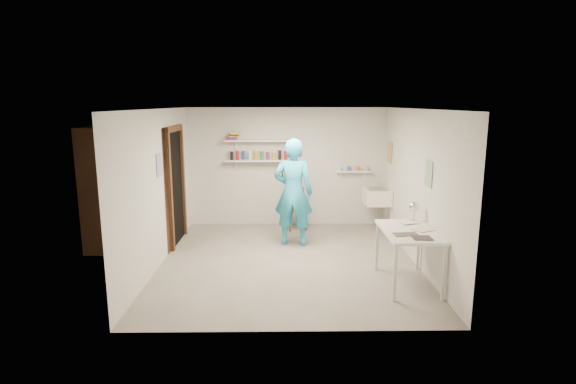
{
  "coord_description": "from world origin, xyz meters",
  "views": [
    {
      "loc": [
        -0.1,
        -6.83,
        2.49
      ],
      "look_at": [
        0.0,
        0.4,
        1.05
      ],
      "focal_mm": 28.0,
      "sensor_mm": 36.0,
      "label": 1
    }
  ],
  "objects_px": {
    "man": "(293,192)",
    "desk_lamp": "(414,207)",
    "belfast_sink": "(377,196)",
    "wooden_chair": "(297,209)",
    "work_table": "(408,257)",
    "wall_clock": "(291,173)"
  },
  "relations": [
    {
      "from": "wooden_chair",
      "to": "desk_lamp",
      "type": "distance_m",
      "value": 2.92
    },
    {
      "from": "wooden_chair",
      "to": "belfast_sink",
      "type": "bearing_deg",
      "value": -15.15
    },
    {
      "from": "man",
      "to": "desk_lamp",
      "type": "distance_m",
      "value": 2.2
    },
    {
      "from": "man",
      "to": "desk_lamp",
      "type": "bearing_deg",
      "value": 152.45
    },
    {
      "from": "man",
      "to": "work_table",
      "type": "bearing_deg",
      "value": 140.59
    },
    {
      "from": "wooden_chair",
      "to": "work_table",
      "type": "height_order",
      "value": "wooden_chair"
    },
    {
      "from": "desk_lamp",
      "to": "belfast_sink",
      "type": "bearing_deg",
      "value": 92.2
    },
    {
      "from": "man",
      "to": "wooden_chair",
      "type": "distance_m",
      "value": 1.13
    },
    {
      "from": "belfast_sink",
      "to": "desk_lamp",
      "type": "height_order",
      "value": "desk_lamp"
    },
    {
      "from": "wall_clock",
      "to": "wooden_chair",
      "type": "height_order",
      "value": "wall_clock"
    },
    {
      "from": "wall_clock",
      "to": "wooden_chair",
      "type": "bearing_deg",
      "value": 90.53
    },
    {
      "from": "wooden_chair",
      "to": "work_table",
      "type": "bearing_deg",
      "value": -71.7
    },
    {
      "from": "belfast_sink",
      "to": "man",
      "type": "height_order",
      "value": "man"
    },
    {
      "from": "wall_clock",
      "to": "desk_lamp",
      "type": "xyz_separation_m",
      "value": [
        1.77,
        -1.56,
        -0.26
      ]
    },
    {
      "from": "wooden_chair",
      "to": "work_table",
      "type": "relative_size",
      "value": 0.71
    },
    {
      "from": "wall_clock",
      "to": "work_table",
      "type": "relative_size",
      "value": 0.29
    },
    {
      "from": "man",
      "to": "belfast_sink",
      "type": "bearing_deg",
      "value": -143.14
    },
    {
      "from": "man",
      "to": "wall_clock",
      "type": "distance_m",
      "value": 0.39
    },
    {
      "from": "wall_clock",
      "to": "work_table",
      "type": "distance_m",
      "value": 2.72
    },
    {
      "from": "man",
      "to": "wall_clock",
      "type": "height_order",
      "value": "man"
    },
    {
      "from": "belfast_sink",
      "to": "work_table",
      "type": "xyz_separation_m",
      "value": [
        -0.11,
        -2.64,
        -0.31
      ]
    },
    {
      "from": "wall_clock",
      "to": "wooden_chair",
      "type": "relative_size",
      "value": 0.41
    }
  ]
}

